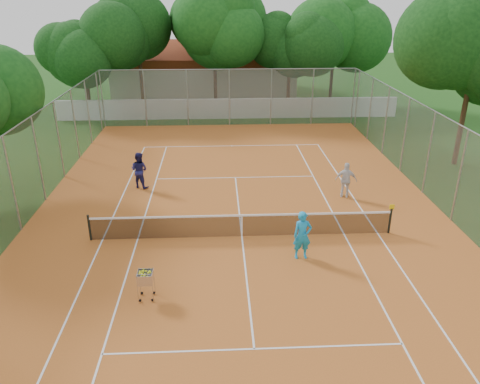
{
  "coord_description": "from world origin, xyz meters",
  "views": [
    {
      "loc": [
        -0.88,
        -16.39,
        8.99
      ],
      "look_at": [
        0.0,
        1.5,
        1.3
      ],
      "focal_mm": 35.0,
      "sensor_mm": 36.0,
      "label": 1
    }
  ],
  "objects_px": {
    "player_far_left": "(139,170)",
    "player_far_right": "(346,180)",
    "player_near": "(302,235)",
    "clubhouse": "(205,69)",
    "ball_hopper": "(146,284)",
    "tennis_net": "(242,225)"
  },
  "relations": [
    {
      "from": "tennis_net",
      "to": "player_far_right",
      "type": "xyz_separation_m",
      "value": [
        5.08,
        3.66,
        0.36
      ]
    },
    {
      "from": "tennis_net",
      "to": "player_near",
      "type": "relative_size",
      "value": 6.52
    },
    {
      "from": "clubhouse",
      "to": "player_far_right",
      "type": "bearing_deg",
      "value": -74.38
    },
    {
      "from": "player_near",
      "to": "player_far_left",
      "type": "xyz_separation_m",
      "value": [
        -6.85,
        7.04,
        -0.01
      ]
    },
    {
      "from": "clubhouse",
      "to": "player_near",
      "type": "bearing_deg",
      "value": -82.41
    },
    {
      "from": "clubhouse",
      "to": "ball_hopper",
      "type": "bearing_deg",
      "value": -92.14
    },
    {
      "from": "player_near",
      "to": "ball_hopper",
      "type": "xyz_separation_m",
      "value": [
        -5.32,
        -2.22,
        -0.39
      ]
    },
    {
      "from": "tennis_net",
      "to": "player_far_right",
      "type": "bearing_deg",
      "value": 35.73
    },
    {
      "from": "player_far_right",
      "to": "player_near",
      "type": "bearing_deg",
      "value": 76.15
    },
    {
      "from": "player_near",
      "to": "player_far_left",
      "type": "height_order",
      "value": "player_near"
    },
    {
      "from": "tennis_net",
      "to": "player_near",
      "type": "xyz_separation_m",
      "value": [
        2.09,
        -1.7,
        0.42
      ]
    },
    {
      "from": "player_near",
      "to": "player_far_right",
      "type": "relative_size",
      "value": 1.07
    },
    {
      "from": "clubhouse",
      "to": "player_near",
      "type": "relative_size",
      "value": 9.01
    },
    {
      "from": "player_near",
      "to": "player_far_right",
      "type": "bearing_deg",
      "value": 57.54
    },
    {
      "from": "tennis_net",
      "to": "clubhouse",
      "type": "bearing_deg",
      "value": 93.95
    },
    {
      "from": "clubhouse",
      "to": "ball_hopper",
      "type": "relative_size",
      "value": 15.66
    },
    {
      "from": "player_far_left",
      "to": "clubhouse",
      "type": "bearing_deg",
      "value": -72.16
    },
    {
      "from": "tennis_net",
      "to": "player_far_left",
      "type": "xyz_separation_m",
      "value": [
        -4.77,
        5.34,
        0.42
      ]
    },
    {
      "from": "tennis_net",
      "to": "player_near",
      "type": "height_order",
      "value": "player_near"
    },
    {
      "from": "clubhouse",
      "to": "player_near",
      "type": "height_order",
      "value": "clubhouse"
    },
    {
      "from": "clubhouse",
      "to": "player_near",
      "type": "xyz_separation_m",
      "value": [
        4.09,
        -30.7,
        -1.27
      ]
    },
    {
      "from": "player_far_left",
      "to": "player_far_right",
      "type": "distance_m",
      "value": 9.99
    }
  ]
}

